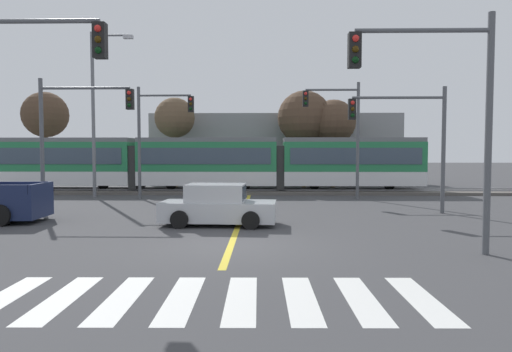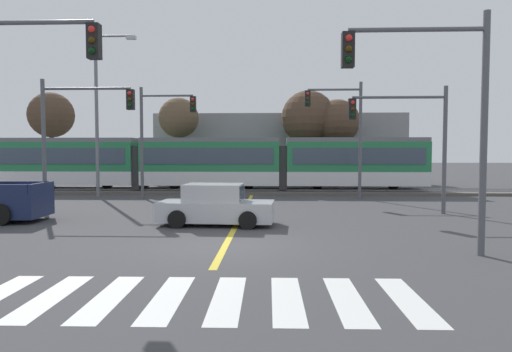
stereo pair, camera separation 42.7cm
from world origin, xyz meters
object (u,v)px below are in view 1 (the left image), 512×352
Objects in this scene: traffic_light_mid_left at (74,123)px; traffic_light_near_right at (442,97)px; traffic_light_mid_right at (409,129)px; sedan_crossing at (218,206)px; traffic_light_near_left at (13,91)px; traffic_light_far_left at (157,126)px; light_rail_tram at (208,162)px; traffic_light_far_right at (340,123)px; bare_tree_far_east at (333,122)px; bare_tree_east at (304,118)px; street_lamp_west at (97,104)px; bare_tree_west at (175,118)px; bare_tree_far_west at (45,115)px.

traffic_light_near_right is at bearing -32.11° from traffic_light_mid_left.
traffic_light_mid_right is 8.27m from traffic_light_near_right.
traffic_light_near_left is at bearing -134.16° from sedan_crossing.
traffic_light_near_left is (-0.31, -14.35, 0.11)m from traffic_light_far_left.
light_rail_tram is 9.26m from traffic_light_far_right.
traffic_light_far_right is at bearing -25.88° from light_rail_tram.
traffic_light_far_left is at bearing 68.22° from traffic_light_mid_left.
bare_tree_far_east reaches higher than sedan_crossing.
traffic_light_mid_left is (-14.82, 0.16, 0.29)m from traffic_light_mid_right.
traffic_light_near_left is 0.89× the size of bare_tree_east.
traffic_light_far_right is 14.32m from street_lamp_west.
traffic_light_near_left is 0.96× the size of bare_tree_west.
traffic_light_near_right is at bearing -47.08° from bare_tree_far_west.
bare_tree_east reaches higher than bare_tree_far_east.
bare_tree_far_east reaches higher than traffic_light_mid_right.
sedan_crossing is 0.66× the size of traffic_light_near_left.
light_rail_tram is 13.65m from sedan_crossing.
bare_tree_far_west is (-13.37, 5.27, 3.51)m from light_rail_tram.
traffic_light_near_left is 24.67m from bare_tree_east.
bare_tree_east is (-3.32, 14.41, 1.56)m from traffic_light_mid_right.
traffic_light_near_right is at bearing 1.33° from traffic_light_near_left.
traffic_light_near_left reaches higher than traffic_light_far_left.
bare_tree_west reaches higher than sedan_crossing.
traffic_light_mid_right is at bearing -77.02° from bare_tree_east.
traffic_light_mid_left is at bearing 103.38° from traffic_light_near_left.
traffic_light_far_left is 1.02× the size of traffic_light_near_right.
bare_tree_west is (-11.02, 7.72, 0.85)m from traffic_light_far_right.
traffic_light_near_left is at bearing -77.24° from street_lamp_west.
light_rail_tram is 4.27× the size of bare_tree_far_east.
traffic_light_mid_right is (8.00, 3.40, 2.98)m from sedan_crossing.
bare_tree_west is at bearing 90.53° from traffic_light_near_left.
traffic_light_far_left is 12.48m from bare_tree_east.
street_lamp_west is at bearing 101.98° from traffic_light_mid_left.
bare_tree_east is (20.11, -0.89, -0.32)m from bare_tree_far_west.
traffic_light_mid_right is 0.84× the size of bare_tree_far_east.
bare_tree_east is (9.16, 8.40, 1.08)m from traffic_light_far_left.
bare_tree_far_east is (11.27, 7.92, 0.71)m from traffic_light_far_left.
traffic_light_mid_right is 0.93× the size of traffic_light_mid_left.
traffic_light_far_right is 14.15m from traffic_light_mid_left.
bare_tree_far_west is at bearing 158.49° from light_rail_tram.
traffic_light_mid_left is at bearing -111.78° from traffic_light_far_left.
light_rail_tram is at bearing -146.96° from bare_tree_east.
sedan_crossing is 24.73m from bare_tree_far_west.
traffic_light_near_right is 0.94× the size of bare_tree_west.
traffic_light_mid_left is at bearing -78.02° from street_lamp_west.
traffic_light_near_right reaches higher than traffic_light_mid_right.
traffic_light_mid_left reaches higher than sedan_crossing.
sedan_crossing is 11.83m from traffic_light_far_right.
light_rail_tram is 14.30m from traffic_light_mid_right.
sedan_crossing is 7.75m from traffic_light_near_left.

